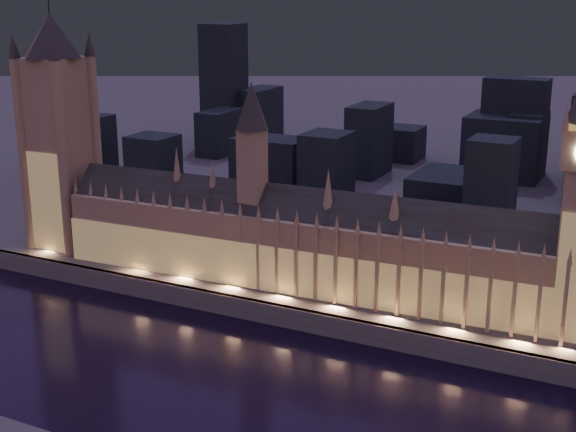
% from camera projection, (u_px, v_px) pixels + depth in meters
% --- Properties ---
extents(ground_plane, '(2000.00, 2000.00, 0.00)m').
position_uv_depth(ground_plane, '(200.00, 366.00, 264.44)').
color(ground_plane, black).
rests_on(ground_plane, ground).
extents(north_bank, '(2000.00, 960.00, 8.00)m').
position_uv_depth(north_bank, '(518.00, 120.00, 709.46)').
color(north_bank, '#474043').
rests_on(north_bank, ground).
extents(embankment_wall, '(2000.00, 2.50, 8.00)m').
position_uv_depth(embankment_wall, '(259.00, 311.00, 298.49)').
color(embankment_wall, '#514C45').
rests_on(embankment_wall, ground).
extents(palace_of_westminster, '(202.00, 27.96, 78.00)m').
position_uv_depth(palace_of_westminster, '(296.00, 241.00, 307.74)').
color(palace_of_westminster, '#957659').
rests_on(palace_of_westminster, north_bank).
extents(victoria_tower, '(31.68, 31.68, 113.24)m').
position_uv_depth(victoria_tower, '(58.00, 121.00, 346.74)').
color(victoria_tower, '#957659').
rests_on(victoria_tower, north_bank).
extents(city_backdrop, '(473.36, 215.63, 85.29)m').
position_uv_depth(city_backdrop, '(497.00, 149.00, 451.68)').
color(city_backdrop, black).
rests_on(city_backdrop, north_bank).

